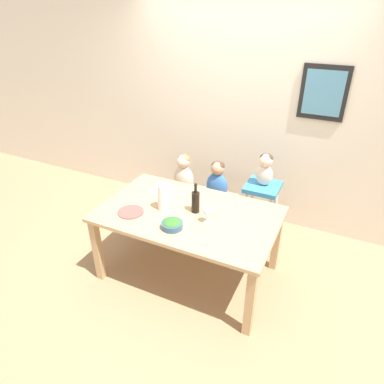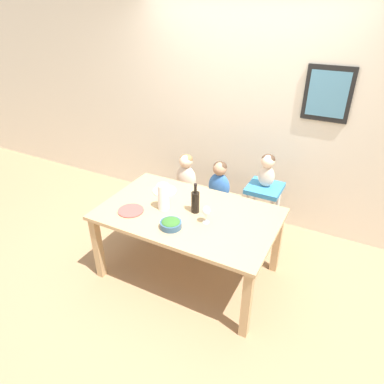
# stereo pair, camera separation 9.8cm
# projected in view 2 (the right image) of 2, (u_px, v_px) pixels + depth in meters

# --- Properties ---
(ground_plane) EXTENTS (14.00, 14.00, 0.00)m
(ground_plane) POSITION_uv_depth(u_px,v_px,m) (189.00, 272.00, 3.51)
(ground_plane) COLOR #9E7A56
(wall_back) EXTENTS (10.00, 0.09, 2.70)m
(wall_back) POSITION_uv_depth(u_px,v_px,m) (244.00, 109.00, 3.88)
(wall_back) COLOR beige
(wall_back) RESTS_ON ground_plane
(dining_table) EXTENTS (1.63, 1.01, 0.72)m
(dining_table) POSITION_uv_depth(u_px,v_px,m) (188.00, 220.00, 3.20)
(dining_table) COLOR tan
(dining_table) RESTS_ON ground_plane
(chair_far_left) EXTENTS (0.41, 0.42, 0.45)m
(chair_far_left) POSITION_uv_depth(u_px,v_px,m) (186.00, 196.00, 4.10)
(chair_far_left) COLOR silver
(chair_far_left) RESTS_ON ground_plane
(chair_far_center) EXTENTS (0.41, 0.42, 0.45)m
(chair_far_center) POSITION_uv_depth(u_px,v_px,m) (218.00, 204.00, 3.93)
(chair_far_center) COLOR silver
(chair_far_center) RESTS_ON ground_plane
(chair_right_highchair) EXTENTS (0.35, 0.36, 0.75)m
(chair_right_highchair) POSITION_uv_depth(u_px,v_px,m) (263.00, 200.00, 3.62)
(chair_right_highchair) COLOR silver
(chair_right_highchair) RESTS_ON ground_plane
(person_child_left) EXTENTS (0.25, 0.16, 0.46)m
(person_child_left) POSITION_uv_depth(u_px,v_px,m) (186.00, 173.00, 3.95)
(person_child_left) COLOR beige
(person_child_left) RESTS_ON chair_far_left
(person_child_center) EXTENTS (0.25, 0.16, 0.46)m
(person_child_center) POSITION_uv_depth(u_px,v_px,m) (219.00, 180.00, 3.78)
(person_child_center) COLOR #3366B2
(person_child_center) RESTS_ON chair_far_center
(person_baby_right) EXTENTS (0.17, 0.14, 0.35)m
(person_baby_right) POSITION_uv_depth(u_px,v_px,m) (267.00, 168.00, 3.44)
(person_baby_right) COLOR beige
(person_baby_right) RESTS_ON chair_right_highchair
(wine_bottle) EXTENTS (0.08, 0.08, 0.29)m
(wine_bottle) POSITION_uv_depth(u_px,v_px,m) (195.00, 201.00, 3.11)
(wine_bottle) COLOR black
(wine_bottle) RESTS_ON dining_table
(paper_towel_roll) EXTENTS (0.10, 0.10, 0.25)m
(paper_towel_roll) POSITION_uv_depth(u_px,v_px,m) (163.00, 197.00, 3.15)
(paper_towel_roll) COLOR white
(paper_towel_roll) RESTS_ON dining_table
(wine_glass_near) EXTENTS (0.08, 0.08, 0.16)m
(wine_glass_near) POSITION_uv_depth(u_px,v_px,m) (206.00, 211.00, 2.96)
(wine_glass_near) COLOR white
(wine_glass_near) RESTS_ON dining_table
(salad_bowl_large) EXTENTS (0.19, 0.19, 0.08)m
(salad_bowl_large) POSITION_uv_depth(u_px,v_px,m) (171.00, 224.00, 2.93)
(salad_bowl_large) COLOR #335675
(salad_bowl_large) RESTS_ON dining_table
(dinner_plate_front_left) EXTENTS (0.24, 0.24, 0.01)m
(dinner_plate_front_left) POSITION_uv_depth(u_px,v_px,m) (131.00, 211.00, 3.17)
(dinner_plate_front_left) COLOR #D14C47
(dinner_plate_front_left) RESTS_ON dining_table
(dinner_plate_back_left) EXTENTS (0.24, 0.24, 0.01)m
(dinner_plate_back_left) POSITION_uv_depth(u_px,v_px,m) (165.00, 191.00, 3.50)
(dinner_plate_back_left) COLOR silver
(dinner_plate_back_left) RESTS_ON dining_table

